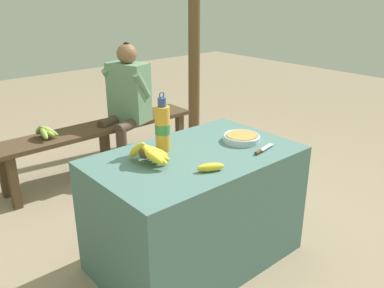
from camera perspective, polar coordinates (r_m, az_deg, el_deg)
The scene contains 11 objects.
ground_plane at distance 2.58m, azimuth 0.43°, elevation -15.62°, with size 12.00×12.00×0.00m, color gray.
market_counter at distance 2.39m, azimuth 0.46°, elevation -9.03°, with size 1.15×0.72×0.69m.
banana_bunch_ripe at distance 2.10m, azimuth -6.09°, elevation -1.18°, with size 0.17×0.28×0.14m.
serving_bowl at distance 2.43m, azimuth 6.97°, elevation 0.91°, with size 0.22×0.22×0.04m.
water_bottle at distance 2.25m, azimuth -4.16°, elevation 2.32°, with size 0.08×0.08×0.34m.
loose_banana_front at distance 2.03m, azimuth 2.61°, elevation -3.27°, with size 0.15×0.10×0.04m.
knife at distance 2.30m, azimuth 9.74°, elevation -0.85°, with size 0.19×0.06×0.02m.
wooden_bench at distance 3.56m, azimuth -12.83°, elevation 1.45°, with size 1.77×0.32×0.44m.
seated_vendor at distance 3.56m, azimuth -9.26°, elevation 6.26°, with size 0.47×0.43×1.12m.
banana_bunch_green at distance 3.35m, azimuth -19.90°, elevation 1.73°, with size 0.15×0.23×0.12m.
support_post_far at distance 4.37m, azimuth 0.31°, elevation 16.14°, with size 0.12×0.12×2.32m.
Camera 1 is at (-1.37, -1.55, 1.55)m, focal length 38.00 mm.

